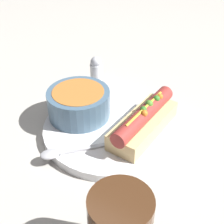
{
  "coord_description": "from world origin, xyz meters",
  "views": [
    {
      "loc": [
        -0.39,
        -0.25,
        0.38
      ],
      "look_at": [
        0.0,
        0.0,
        0.05
      ],
      "focal_mm": 50.0,
      "sensor_mm": 36.0,
      "label": 1
    }
  ],
  "objects_px": {
    "hot_dog": "(144,121)",
    "salt_shaker": "(96,72)",
    "spoon": "(66,152)",
    "soup_bowl": "(79,102)"
  },
  "relations": [
    {
      "from": "hot_dog",
      "to": "soup_bowl",
      "type": "bearing_deg",
      "value": 100.73
    },
    {
      "from": "hot_dog",
      "to": "salt_shaker",
      "type": "distance_m",
      "value": 0.21
    },
    {
      "from": "soup_bowl",
      "to": "salt_shaker",
      "type": "bearing_deg",
      "value": 20.9
    },
    {
      "from": "hot_dog",
      "to": "soup_bowl",
      "type": "distance_m",
      "value": 0.13
    },
    {
      "from": "spoon",
      "to": "salt_shaker",
      "type": "distance_m",
      "value": 0.25
    },
    {
      "from": "hot_dog",
      "to": "salt_shaker",
      "type": "xyz_separation_m",
      "value": [
        0.11,
        0.18,
        -0.0
      ]
    },
    {
      "from": "spoon",
      "to": "salt_shaker",
      "type": "height_order",
      "value": "salt_shaker"
    },
    {
      "from": "hot_dog",
      "to": "salt_shaker",
      "type": "relative_size",
      "value": 2.35
    },
    {
      "from": "soup_bowl",
      "to": "salt_shaker",
      "type": "distance_m",
      "value": 0.14
    },
    {
      "from": "hot_dog",
      "to": "salt_shaker",
      "type": "bearing_deg",
      "value": 60.4
    }
  ]
}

